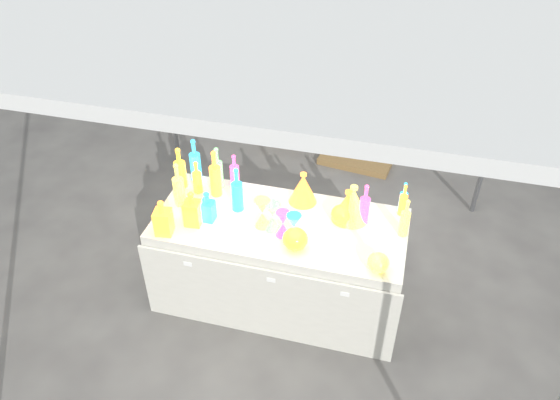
% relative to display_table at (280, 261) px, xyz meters
% --- Properties ---
extents(ground, '(80.00, 80.00, 0.00)m').
position_rel_display_table_xyz_m(ground, '(-0.00, 0.01, -0.37)').
color(ground, slate).
rests_on(ground, ground).
extents(display_table, '(1.84, 0.83, 0.75)m').
position_rel_display_table_xyz_m(display_table, '(0.00, 0.00, 0.00)').
color(display_table, silver).
rests_on(display_table, ground).
extents(cardboard_box_closed, '(0.64, 0.49, 0.43)m').
position_rel_display_table_xyz_m(cardboard_box_closed, '(-0.52, 2.51, -0.16)').
color(cardboard_box_closed, olive).
rests_on(cardboard_box_closed, ground).
extents(cardboard_box_flat, '(0.82, 0.64, 0.06)m').
position_rel_display_table_xyz_m(cardboard_box_flat, '(0.31, 2.12, -0.34)').
color(cardboard_box_flat, olive).
rests_on(cardboard_box_flat, ground).
extents(bottle_0, '(0.10, 0.10, 0.34)m').
position_rel_display_table_xyz_m(bottle_0, '(-0.85, 0.24, 0.55)').
color(bottle_0, red).
rests_on(bottle_0, display_table).
extents(bottle_1, '(0.10, 0.10, 0.36)m').
position_rel_display_table_xyz_m(bottle_1, '(-0.77, 0.36, 0.56)').
color(bottle_1, '#198D1F').
rests_on(bottle_1, display_table).
extents(bottle_2, '(0.11, 0.11, 0.39)m').
position_rel_display_table_xyz_m(bottle_2, '(-0.55, 0.21, 0.57)').
color(bottle_2, yellow).
rests_on(bottle_2, display_table).
extents(bottle_3, '(0.08, 0.08, 0.28)m').
position_rel_display_table_xyz_m(bottle_3, '(-0.45, 0.36, 0.51)').
color(bottle_3, '#1E5FB1').
rests_on(bottle_3, display_table).
extents(bottle_4, '(0.11, 0.11, 0.36)m').
position_rel_display_table_xyz_m(bottle_4, '(-0.77, 0.03, 0.55)').
color(bottle_4, '#126C71').
rests_on(bottle_4, display_table).
extents(bottle_5, '(0.08, 0.08, 0.36)m').
position_rel_display_table_xyz_m(bottle_5, '(-0.57, 0.30, 0.56)').
color(bottle_5, '#B624AA').
rests_on(bottle_5, display_table).
extents(bottle_6, '(0.09, 0.09, 0.27)m').
position_rel_display_table_xyz_m(bottle_6, '(-0.70, 0.21, 0.51)').
color(bottle_6, red).
rests_on(bottle_6, display_table).
extents(bottle_7, '(0.11, 0.11, 0.36)m').
position_rel_display_table_xyz_m(bottle_7, '(-0.34, 0.08, 0.56)').
color(bottle_7, '#198D1F').
rests_on(bottle_7, display_table).
extents(decanter_0, '(0.12, 0.12, 0.27)m').
position_rel_display_table_xyz_m(decanter_0, '(-0.59, -0.16, 0.51)').
color(decanter_0, red).
rests_on(decanter_0, display_table).
extents(decanter_1, '(0.13, 0.13, 0.28)m').
position_rel_display_table_xyz_m(decanter_1, '(-0.75, -0.30, 0.51)').
color(decanter_1, yellow).
rests_on(decanter_1, display_table).
extents(decanter_2, '(0.10, 0.10, 0.25)m').
position_rel_display_table_xyz_m(decanter_2, '(-0.51, -0.09, 0.50)').
color(decanter_2, '#198D1F').
rests_on(decanter_2, display_table).
extents(hourglass_1, '(0.13, 0.13, 0.20)m').
position_rel_display_table_xyz_m(hourglass_1, '(0.05, -0.12, 0.48)').
color(hourglass_1, '#1E5FB1').
rests_on(hourglass_1, display_table).
extents(hourglass_2, '(0.12, 0.12, 0.23)m').
position_rel_display_table_xyz_m(hourglass_2, '(-0.11, -0.06, 0.49)').
color(hourglass_2, '#126C71').
rests_on(hourglass_2, display_table).
extents(hourglass_3, '(0.15, 0.15, 0.22)m').
position_rel_display_table_xyz_m(hourglass_3, '(-0.03, -0.07, 0.49)').
color(hourglass_3, '#B624AA').
rests_on(hourglass_3, display_table).
extents(hourglass_5, '(0.11, 0.11, 0.21)m').
position_rel_display_table_xyz_m(hourglass_5, '(0.14, -0.14, 0.48)').
color(hourglass_5, '#198D1F').
rests_on(hourglass_5, display_table).
extents(globe_0, '(0.22, 0.22, 0.14)m').
position_rel_display_table_xyz_m(globe_0, '(0.17, -0.22, 0.44)').
color(globe_0, red).
rests_on(globe_0, display_table).
extents(globe_1, '(0.18, 0.18, 0.12)m').
position_rel_display_table_xyz_m(globe_1, '(0.73, -0.30, 0.43)').
color(globe_1, '#126C71').
rests_on(globe_1, display_table).
extents(globe_2, '(0.16, 0.16, 0.12)m').
position_rel_display_table_xyz_m(globe_2, '(0.42, 0.13, 0.44)').
color(globe_2, yellow).
rests_on(globe_2, display_table).
extents(lampshade_0, '(0.28, 0.28, 0.25)m').
position_rel_display_table_xyz_m(lampshade_0, '(0.10, 0.29, 0.50)').
color(lampshade_0, yellow).
rests_on(lampshade_0, display_table).
extents(lampshade_1, '(0.22, 0.22, 0.25)m').
position_rel_display_table_xyz_m(lampshade_1, '(0.45, 0.16, 0.50)').
color(lampshade_1, yellow).
rests_on(lampshade_1, display_table).
extents(lampshade_3, '(0.26, 0.26, 0.29)m').
position_rel_display_table_xyz_m(lampshade_3, '(0.49, 0.18, 0.52)').
color(lampshade_3, '#126C71').
rests_on(lampshade_3, display_table).
extents(bottle_8, '(0.07, 0.07, 0.26)m').
position_rel_display_table_xyz_m(bottle_8, '(0.83, 0.36, 0.50)').
color(bottle_8, '#198D1F').
rests_on(bottle_8, display_table).
extents(bottle_9, '(0.07, 0.07, 0.26)m').
position_rel_display_table_xyz_m(bottle_9, '(0.83, 0.33, 0.51)').
color(bottle_9, yellow).
rests_on(bottle_9, display_table).
extents(bottle_10, '(0.08, 0.08, 0.33)m').
position_rel_display_table_xyz_m(bottle_10, '(0.57, 0.16, 0.54)').
color(bottle_10, '#1E5FB1').
rests_on(bottle_10, display_table).
extents(bottle_11, '(0.09, 0.09, 0.30)m').
position_rel_display_table_xyz_m(bottle_11, '(0.86, 0.10, 0.53)').
color(bottle_11, '#126C71').
rests_on(bottle_11, display_table).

